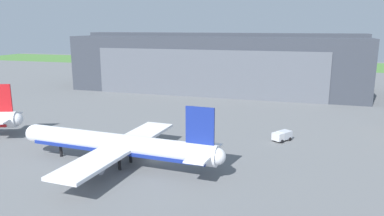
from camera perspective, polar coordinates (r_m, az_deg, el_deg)
name	(u,v)px	position (r m, az deg, el deg)	size (l,w,h in m)	color
ground_plane	(156,159)	(69.46, -5.67, -7.97)	(440.00, 440.00, 0.00)	slate
grass_field_strip	(263,64)	(245.83, 11.01, 6.72)	(440.00, 56.00, 0.08)	#4A7E38
maintenance_hangar	(218,62)	(144.87, 4.02, 7.08)	(106.84, 37.94, 21.78)	#383D47
airliner_near_left	(118,145)	(66.54, -11.49, -5.60)	(39.97, 32.67, 11.87)	white
pushback_tractor	(282,136)	(82.02, 13.83, -4.18)	(4.32, 4.90, 2.03)	silver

